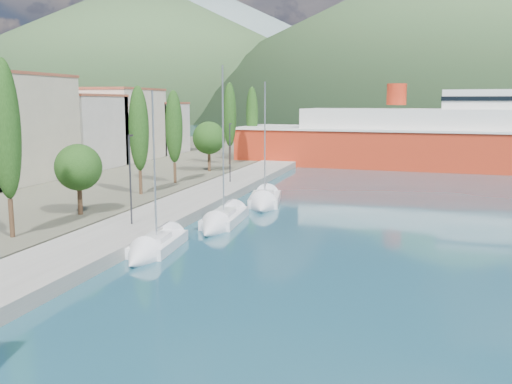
% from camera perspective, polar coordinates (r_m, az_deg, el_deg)
% --- Properties ---
extents(ground, '(1400.00, 1400.00, 0.00)m').
position_cam_1_polar(ground, '(140.21, 11.73, 5.12)').
color(ground, '#1E4B5C').
extents(quay, '(5.00, 88.00, 0.80)m').
position_cam_1_polar(quay, '(49.91, -6.28, -1.01)').
color(quay, gray).
rests_on(quay, ground).
extents(town_buildings, '(9.20, 69.20, 11.30)m').
position_cam_1_polar(town_buildings, '(70.11, -20.73, 5.59)').
color(town_buildings, beige).
rests_on(town_buildings, land_strip).
extents(tree_row, '(3.94, 64.98, 10.98)m').
position_cam_1_polar(tree_row, '(57.94, -8.88, 5.82)').
color(tree_row, '#47301E').
rests_on(tree_row, land_strip).
extents(lamp_posts, '(0.15, 43.44, 6.06)m').
position_cam_1_polar(lamp_posts, '(39.33, -12.41, 1.57)').
color(lamp_posts, '#2D2D33').
rests_on(lamp_posts, quay).
extents(sailboat_near, '(2.85, 7.51, 10.54)m').
position_cam_1_polar(sailboat_near, '(34.32, -10.74, -5.91)').
color(sailboat_near, silver).
rests_on(sailboat_near, ground).
extents(sailboat_mid, '(2.89, 8.85, 12.54)m').
position_cam_1_polar(sailboat_mid, '(41.23, -3.84, -3.23)').
color(sailboat_mid, silver).
rests_on(sailboat_mid, ground).
extents(sailboat_far, '(3.93, 8.32, 11.75)m').
position_cam_1_polar(sailboat_far, '(49.28, 0.74, -1.17)').
color(sailboat_far, silver).
rests_on(sailboat_far, ground).
extents(ferry, '(62.06, 17.09, 12.18)m').
position_cam_1_polar(ferry, '(82.92, 19.72, 4.80)').
color(ferry, red).
rests_on(ferry, ground).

